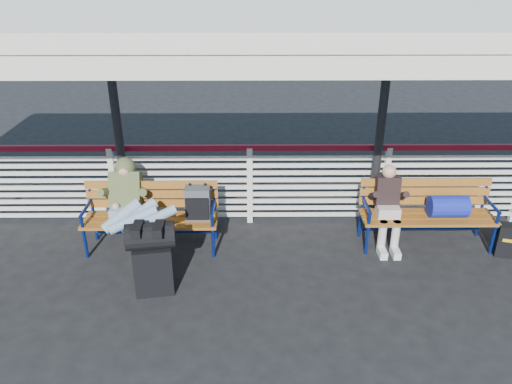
{
  "coord_description": "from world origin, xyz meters",
  "views": [
    {
      "loc": [
        0.04,
        -4.77,
        3.7
      ],
      "look_at": [
        0.09,
        1.0,
        0.93
      ],
      "focal_mm": 35.0,
      "sensor_mm": 36.0,
      "label": 1
    }
  ],
  "objects_px": {
    "companion_person": "(388,206)",
    "bench_left": "(166,208)",
    "suitcase_side": "(510,241)",
    "luggage_stack": "(152,255)",
    "bench_right": "(435,207)",
    "traveler_man": "(133,210)"
  },
  "relations": [
    {
      "from": "companion_person",
      "to": "bench_left",
      "type": "bearing_deg",
      "value": -179.54
    },
    {
      "from": "companion_person",
      "to": "suitcase_side",
      "type": "height_order",
      "value": "companion_person"
    },
    {
      "from": "luggage_stack",
      "to": "bench_right",
      "type": "distance_m",
      "value": 3.82
    },
    {
      "from": "companion_person",
      "to": "luggage_stack",
      "type": "bearing_deg",
      "value": -160.71
    },
    {
      "from": "bench_left",
      "to": "suitcase_side",
      "type": "height_order",
      "value": "bench_left"
    },
    {
      "from": "luggage_stack",
      "to": "bench_left",
      "type": "xyz_separation_m",
      "value": [
        0.0,
        1.03,
        0.09
      ]
    },
    {
      "from": "luggage_stack",
      "to": "bench_left",
      "type": "bearing_deg",
      "value": 81.14
    },
    {
      "from": "companion_person",
      "to": "traveler_man",
      "type": "bearing_deg",
      "value": -173.73
    },
    {
      "from": "traveler_man",
      "to": "companion_person",
      "type": "bearing_deg",
      "value": 6.27
    },
    {
      "from": "bench_right",
      "to": "companion_person",
      "type": "bearing_deg",
      "value": -178.42
    },
    {
      "from": "traveler_man",
      "to": "companion_person",
      "type": "xyz_separation_m",
      "value": [
        3.36,
        0.37,
        -0.15
      ]
    },
    {
      "from": "luggage_stack",
      "to": "bench_right",
      "type": "bearing_deg",
      "value": 7.6
    },
    {
      "from": "traveler_man",
      "to": "bench_right",
      "type": "bearing_deg",
      "value": 5.52
    },
    {
      "from": "traveler_man",
      "to": "suitcase_side",
      "type": "relative_size",
      "value": 3.54
    },
    {
      "from": "bench_left",
      "to": "suitcase_side",
      "type": "distance_m",
      "value": 4.64
    },
    {
      "from": "bench_right",
      "to": "suitcase_side",
      "type": "xyz_separation_m",
      "value": [
        0.95,
        -0.32,
        -0.35
      ]
    },
    {
      "from": "bench_left",
      "to": "bench_right",
      "type": "relative_size",
      "value": 1.0
    },
    {
      "from": "traveler_man",
      "to": "suitcase_side",
      "type": "distance_m",
      "value": 4.99
    },
    {
      "from": "bench_right",
      "to": "traveler_man",
      "type": "relative_size",
      "value": 1.1
    },
    {
      "from": "luggage_stack",
      "to": "traveler_man",
      "type": "relative_size",
      "value": 0.57
    },
    {
      "from": "bench_left",
      "to": "companion_person",
      "type": "bearing_deg",
      "value": 0.46
    },
    {
      "from": "traveler_man",
      "to": "companion_person",
      "type": "distance_m",
      "value": 3.38
    }
  ]
}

